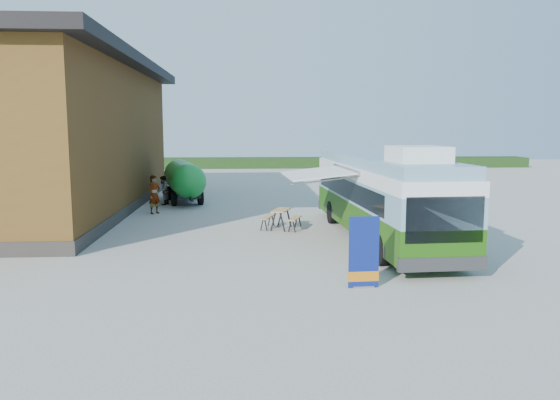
{
  "coord_description": "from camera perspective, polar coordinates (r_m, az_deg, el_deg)",
  "views": [
    {
      "loc": [
        -0.96,
        -17.53,
        4.14
      ],
      "look_at": [
        0.33,
        2.81,
        1.4
      ],
      "focal_mm": 35.0,
      "sensor_mm": 36.0,
      "label": 1
    }
  ],
  "objects": [
    {
      "name": "person_b",
      "position": [
        29.73,
        -12.12,
        0.99
      ],
      "size": [
        0.77,
        0.88,
        1.55
      ],
      "primitive_type": "imported",
      "rotation": [
        0.0,
        0.0,
        -1.84
      ],
      "color": "#999999",
      "rests_on": "ground"
    },
    {
      "name": "slurry_tanker",
      "position": [
        30.46,
        -10.0,
        2.19
      ],
      "size": [
        2.74,
        5.98,
        2.25
      ],
      "rotation": [
        0.0,
        0.0,
        0.24
      ],
      "color": "green",
      "rests_on": "ground"
    },
    {
      "name": "person_a",
      "position": [
        26.75,
        -12.99,
        0.55
      ],
      "size": [
        0.77,
        0.8,
        1.85
      ],
      "primitive_type": "imported",
      "rotation": [
        0.0,
        0.0,
        0.87
      ],
      "color": "#999999",
      "rests_on": "ground"
    },
    {
      "name": "ground",
      "position": [
        18.04,
        -0.47,
        -5.61
      ],
      "size": [
        100.0,
        100.0,
        0.0
      ],
      "primitive_type": "plane",
      "color": "#BCB7AD",
      "rests_on": "ground"
    },
    {
      "name": "barn",
      "position": [
        29.14,
        -22.85,
        5.98
      ],
      "size": [
        9.6,
        21.2,
        7.5
      ],
      "color": "brown",
      "rests_on": "ground"
    },
    {
      "name": "hedge",
      "position": [
        56.37,
        5.56,
        3.93
      ],
      "size": [
        40.0,
        3.0,
        1.0
      ],
      "primitive_type": "cube",
      "color": "#264419",
      "rests_on": "ground"
    },
    {
      "name": "bus",
      "position": [
        20.42,
        10.52,
        0.68
      ],
      "size": [
        3.06,
        11.73,
        3.57
      ],
      "rotation": [
        0.0,
        0.0,
        0.05
      ],
      "color": "#296711",
      "rests_on": "ground"
    },
    {
      "name": "picnic_table",
      "position": [
        22.16,
        0.13,
        -1.52
      ],
      "size": [
        1.75,
        1.66,
        0.81
      ],
      "rotation": [
        0.0,
        0.0,
        -0.33
      ],
      "color": "tan",
      "rests_on": "ground"
    },
    {
      "name": "banner",
      "position": [
        14.29,
        8.74,
        -6.09
      ],
      "size": [
        0.82,
        0.21,
        1.87
      ],
      "rotation": [
        0.0,
        0.0,
        0.05
      ],
      "color": "navy",
      "rests_on": "ground"
    },
    {
      "name": "awning",
      "position": [
        20.19,
        4.38,
        3.28
      ],
      "size": [
        2.57,
        3.93,
        0.49
      ],
      "rotation": [
        0.0,
        0.0,
        0.05
      ],
      "color": "white",
      "rests_on": "ground"
    }
  ]
}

